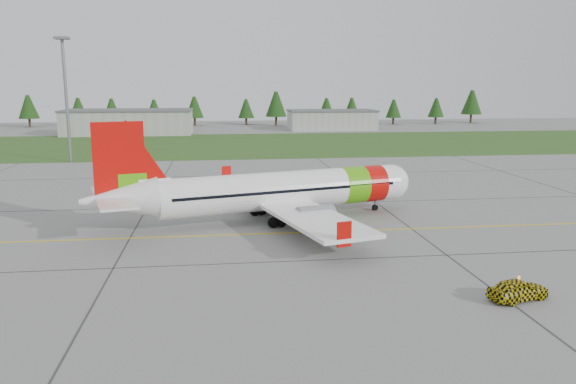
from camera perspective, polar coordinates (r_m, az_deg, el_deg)
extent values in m
plane|color=gray|center=(42.40, 3.20, -6.93)|extent=(320.00, 320.00, 0.00)
cylinder|color=white|center=(54.11, -0.40, 0.19)|extent=(24.31, 9.96, 3.63)
sphere|color=white|center=(59.69, 10.43, 1.02)|extent=(3.63, 3.63, 3.63)
cone|color=white|center=(50.39, -16.79, -0.72)|extent=(7.25, 5.24, 3.63)
cube|color=black|center=(59.78, 10.66, 1.35)|extent=(2.08, 2.73, 0.52)
cylinder|color=#52B10D|center=(57.30, 6.52, 0.72)|extent=(3.32, 4.22, 3.71)
cylinder|color=red|center=(58.41, 8.43, 0.87)|extent=(2.97, 4.13, 3.71)
cube|color=white|center=(54.15, -0.85, -0.91)|extent=(12.89, 30.10, 0.34)
cube|color=red|center=(67.54, -6.27, 1.85)|extent=(1.12, 0.46, 1.86)
cube|color=red|center=(40.58, 5.73, -4.30)|extent=(1.12, 0.46, 1.86)
cylinder|color=gray|center=(59.42, -1.44, -0.35)|extent=(3.75, 2.78, 1.96)
cylinder|color=gray|center=(50.22, 2.81, -2.47)|extent=(3.75, 2.78, 1.96)
cube|color=red|center=(49.90, -16.78, 2.81)|extent=(4.22, 1.47, 7.08)
cube|color=#52B10D|center=(50.33, -15.49, 0.58)|extent=(2.44, 1.02, 2.24)
cube|color=white|center=(50.31, -17.34, -0.50)|extent=(5.73, 11.12, 0.20)
cylinder|color=slate|center=(59.13, 8.84, -1.23)|extent=(0.17, 0.17, 1.30)
cylinder|color=black|center=(59.20, 8.83, -1.54)|extent=(0.68, 0.42, 0.63)
cylinder|color=slate|center=(56.41, -2.71, -1.46)|extent=(0.20, 0.20, 1.77)
cylinder|color=black|center=(56.38, -3.06, -1.88)|extent=(1.05, 0.66, 0.97)
cylinder|color=slate|center=(51.66, -0.73, -2.61)|extent=(0.20, 0.20, 1.77)
cylinder|color=black|center=(51.62, -1.12, -3.08)|extent=(1.05, 0.66, 0.97)
imported|color=yellow|center=(37.07, 22.47, -7.26)|extent=(1.71, 1.88, 3.92)
imported|color=silver|center=(98.85, -17.33, 4.17)|extent=(1.76, 1.69, 4.27)
cube|color=#30561E|center=(122.58, -3.71, 4.88)|extent=(320.00, 50.00, 0.03)
cube|color=gold|center=(49.96, 1.55, -4.12)|extent=(120.00, 0.25, 0.02)
cube|color=#A8A8A3|center=(151.70, -15.86, 6.79)|extent=(32.00, 14.00, 6.00)
cube|color=#A8A8A3|center=(161.29, 4.45, 7.26)|extent=(24.00, 12.00, 5.20)
cylinder|color=slate|center=(100.77, -21.58, 8.52)|extent=(0.50, 0.50, 20.00)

